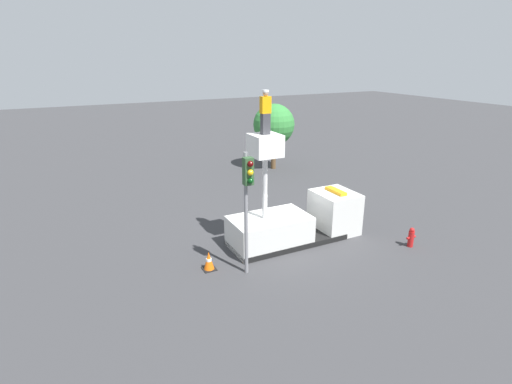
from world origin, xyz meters
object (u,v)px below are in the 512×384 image
(fire_hydrant, at_px, (411,237))
(tree_left_bg, at_px, (274,125))
(bucket_truck, at_px, (295,220))
(traffic_light_pole, at_px, (248,191))
(traffic_cone_rear, at_px, (209,261))
(worker, at_px, (265,112))

(fire_hydrant, distance_m, tree_left_bg, 14.35)
(bucket_truck, relative_size, tree_left_bg, 1.29)
(bucket_truck, height_order, fire_hydrant, bucket_truck)
(bucket_truck, distance_m, fire_hydrant, 5.16)
(traffic_light_pole, bearing_deg, fire_hydrant, -8.53)
(traffic_cone_rear, bearing_deg, tree_left_bg, 51.23)
(worker, height_order, traffic_cone_rear, worker)
(worker, distance_m, fire_hydrant, 8.49)
(bucket_truck, bearing_deg, traffic_light_pole, -151.18)
(bucket_truck, distance_m, tree_left_bg, 12.48)
(traffic_light_pole, xyz_separation_m, traffic_cone_rear, (-1.22, 1.03, -3.06))
(bucket_truck, xyz_separation_m, traffic_cone_rear, (-4.45, -0.74, -0.60))
(fire_hydrant, bearing_deg, bucket_truck, 145.67)
(worker, height_order, tree_left_bg, worker)
(worker, distance_m, tree_left_bg, 13.26)
(bucket_truck, height_order, traffic_light_pole, bucket_truck)
(worker, xyz_separation_m, tree_left_bg, (6.67, 11.15, -2.65))
(fire_hydrant, height_order, tree_left_bg, tree_left_bg)
(worker, xyz_separation_m, traffic_light_pole, (-1.66, -1.77, -2.49))
(worker, relative_size, fire_hydrant, 1.94)
(traffic_cone_rear, relative_size, tree_left_bg, 0.16)
(fire_hydrant, bearing_deg, worker, 153.49)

